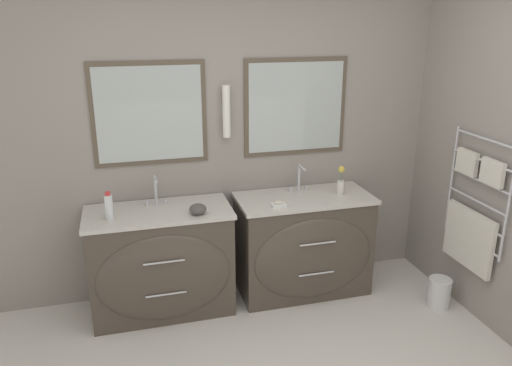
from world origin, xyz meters
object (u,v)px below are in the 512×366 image
Objects in this scene: waste_bin at (439,292)px; amenity_bowl at (198,209)px; toiletry_bottle at (109,207)px; flower_vase at (341,182)px; vanity_right at (304,245)px; vanity_left at (162,262)px.

amenity_bowl is at bearing 167.72° from waste_bin.
flower_vase is (1.81, 0.07, 0.00)m from toiletry_bottle.
flower_vase reaches higher than vanity_right.
vanity_left and vanity_right have the same top height.
flower_vase is at bearing 5.95° from amenity_bowl.
vanity_right is 5.21× the size of toiletry_bottle.
toiletry_bottle reaches higher than waste_bin.
waste_bin is (0.66, -0.53, -0.81)m from flower_vase.
toiletry_bottle is 0.86× the size of waste_bin.
vanity_right is at bearing 7.11° from amenity_bowl.
vanity_left is 2.21m from waste_bin.
waste_bin is at bearing -13.55° from vanity_left.
toiletry_bottle is at bearing -171.29° from vanity_left.
flower_vase is at bearing 0.52° from vanity_left.
toiletry_bottle is at bearing 169.46° from waste_bin.
toiletry_bottle reaches higher than vanity_right.
flower_vase is (0.30, 0.01, 0.51)m from vanity_right.
vanity_right is 1.59m from toiletry_bottle.
amenity_bowl is (0.62, -0.06, -0.06)m from toiletry_bottle.
amenity_bowl is 0.52× the size of waste_bin.
vanity_right is at bearing 0.00° from vanity_left.
flower_vase is (1.19, 0.12, 0.06)m from amenity_bowl.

